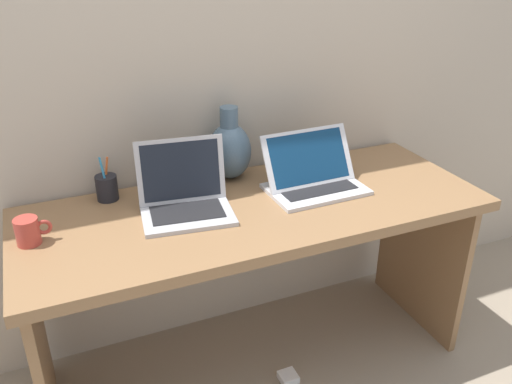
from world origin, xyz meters
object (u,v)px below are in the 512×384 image
object	(u,v)px
laptop_right	(312,175)
pen_cup	(107,187)
green_vase	(230,149)
coffee_mug	(28,231)
laptop_left	(184,193)
power_brick	(288,377)

from	to	relation	value
laptop_right	pen_cup	distance (m)	0.76
pen_cup	green_vase	bearing A→B (deg)	1.07
green_vase	coffee_mug	size ratio (longest dim) A/B	2.58
laptop_left	pen_cup	distance (m)	0.30
coffee_mug	power_brick	world-z (taller)	coffee_mug
green_vase	laptop_right	bearing A→B (deg)	-41.00
green_vase	pen_cup	xyz separation A→B (m)	(-0.48, -0.01, -0.07)
pen_cup	power_brick	world-z (taller)	pen_cup
laptop_left	laptop_right	xyz separation A→B (m)	(0.49, -0.02, -0.01)
laptop_left	power_brick	bearing A→B (deg)	-32.51
coffee_mug	pen_cup	distance (m)	0.35
green_vase	power_brick	bearing A→B (deg)	-79.15
laptop_left	power_brick	size ratio (longest dim) A/B	4.78
laptop_left	laptop_right	world-z (taller)	laptop_left
laptop_right	power_brick	size ratio (longest dim) A/B	5.17
laptop_left	pen_cup	bearing A→B (deg)	140.72
laptop_left	coffee_mug	xyz separation A→B (m)	(-0.51, -0.03, -0.02)
pen_cup	laptop_right	bearing A→B (deg)	-15.94
pen_cup	power_brick	distance (m)	1.03
green_vase	coffee_mug	bearing A→B (deg)	-163.31
green_vase	pen_cup	size ratio (longest dim) A/B	1.68
laptop_left	coffee_mug	world-z (taller)	laptop_left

